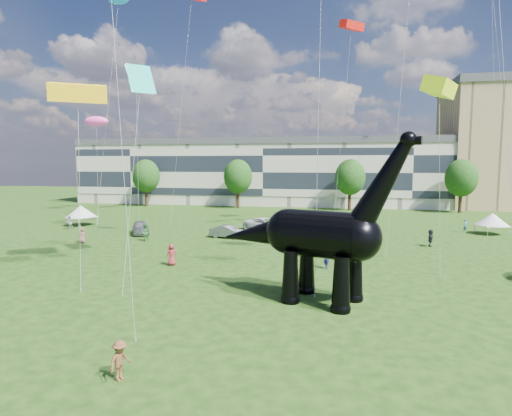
# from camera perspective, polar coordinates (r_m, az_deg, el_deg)

# --- Properties ---
(ground) EXTENTS (220.00, 220.00, 0.00)m
(ground) POSITION_cam_1_polar(r_m,az_deg,el_deg) (25.21, -3.85, -13.31)
(ground) COLOR #16330C
(ground) RESTS_ON ground
(terrace_row) EXTENTS (78.00, 11.00, 12.00)m
(terrace_row) POSITION_cam_1_polar(r_m,az_deg,el_deg) (86.17, 1.57, 4.53)
(terrace_row) COLOR beige
(terrace_row) RESTS_ON ground
(tree_far_left) EXTENTS (5.20, 5.20, 9.44)m
(tree_far_left) POSITION_cam_1_polar(r_m,az_deg,el_deg) (84.16, -14.47, 4.50)
(tree_far_left) COLOR #382314
(tree_far_left) RESTS_ON ground
(tree_mid_left) EXTENTS (5.20, 5.20, 9.44)m
(tree_mid_left) POSITION_cam_1_polar(r_m,az_deg,el_deg) (78.14, -2.43, 4.58)
(tree_mid_left) COLOR #382314
(tree_mid_left) RESTS_ON ground
(tree_mid_right) EXTENTS (5.20, 5.20, 9.44)m
(tree_mid_right) POSITION_cam_1_polar(r_m,az_deg,el_deg) (76.02, 12.44, 4.40)
(tree_mid_right) COLOR #382314
(tree_mid_right) RESTS_ON ground
(tree_far_right) EXTENTS (5.20, 5.20, 9.44)m
(tree_far_right) POSITION_cam_1_polar(r_m,az_deg,el_deg) (78.55, 25.72, 3.99)
(tree_far_right) COLOR #382314
(tree_far_right) RESTS_ON ground
(dinosaur_sculpture) EXTENTS (12.52, 6.12, 10.40)m
(dinosaur_sculpture) POSITION_cam_1_polar(r_m,az_deg,el_deg) (26.05, 7.82, -3.79)
(dinosaur_sculpture) COLOR black
(dinosaur_sculpture) RESTS_ON ground
(car_silver) EXTENTS (3.79, 4.92, 1.56)m
(car_silver) POSITION_cam_1_polar(r_m,az_deg,el_deg) (51.87, -15.14, -2.52)
(car_silver) COLOR #A7A7AB
(car_silver) RESTS_ON ground
(car_grey) EXTENTS (4.39, 2.23, 1.38)m
(car_grey) POSITION_cam_1_polar(r_m,az_deg,el_deg) (47.60, -3.70, -3.20)
(car_grey) COLOR slate
(car_grey) RESTS_ON ground
(car_white) EXTENTS (6.16, 4.69, 1.55)m
(car_white) POSITION_cam_1_polar(r_m,az_deg,el_deg) (52.73, 1.24, -2.18)
(car_white) COLOR silver
(car_white) RESTS_ON ground
(car_dark) EXTENTS (4.12, 5.82, 1.56)m
(car_dark) POSITION_cam_1_polar(r_m,az_deg,el_deg) (43.90, 6.53, -3.89)
(car_dark) COLOR #595960
(car_dark) RESTS_ON ground
(gazebo_near) EXTENTS (4.42, 4.42, 2.44)m
(gazebo_near) POSITION_cam_1_polar(r_m,az_deg,el_deg) (48.45, 10.42, -1.89)
(gazebo_near) COLOR white
(gazebo_near) RESTS_ON ground
(gazebo_far) EXTENTS (4.35, 4.35, 2.49)m
(gazebo_far) POSITION_cam_1_polar(r_m,az_deg,el_deg) (56.97, 28.98, -1.34)
(gazebo_far) COLOR silver
(gazebo_far) RESTS_ON ground
(gazebo_left) EXTENTS (5.01, 5.01, 2.70)m
(gazebo_left) POSITION_cam_1_polar(r_m,az_deg,el_deg) (61.32, -22.29, -0.42)
(gazebo_left) COLOR silver
(gazebo_left) RESTS_ON ground
(visitors) EXTENTS (49.00, 41.23, 1.85)m
(visitors) POSITION_cam_1_polar(r_m,az_deg,el_deg) (39.60, -1.63, -4.83)
(visitors) COLOR #2D722E
(visitors) RESTS_ON ground
(kites) EXTENTS (65.07, 50.23, 25.77)m
(kites) POSITION_cam_1_polar(r_m,az_deg,el_deg) (47.81, -0.39, 23.93)
(kites) COLOR red
(kites) RESTS_ON ground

